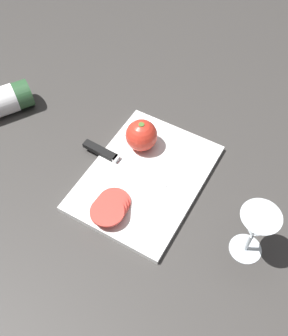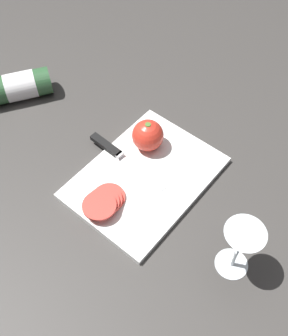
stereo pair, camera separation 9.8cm
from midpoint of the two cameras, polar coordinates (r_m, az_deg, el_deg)
ground_plane at (r=1.04m, az=-1.25°, el=-0.00°), size 3.00×3.00×0.00m
cutting_board at (r=1.01m, az=-2.77°, el=-1.45°), size 0.38×0.28×0.02m
wine_glass at (r=0.85m, az=12.72°, el=-8.72°), size 0.08×0.08×0.16m
whole_tomato at (r=1.03m, az=-3.09°, el=4.59°), size 0.08×0.08×0.09m
knife at (r=1.05m, az=-8.01°, el=1.75°), size 0.03×0.26×0.01m
tomato_slice_stack_near at (r=0.95m, az=-7.85°, el=-5.82°), size 0.12×0.09×0.03m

